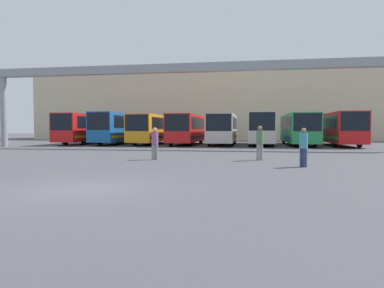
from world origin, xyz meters
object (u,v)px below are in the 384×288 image
(bus_slot_1, at_px, (122,127))
(bus_slot_2, at_px, (154,128))
(bus_slot_6, at_px, (298,128))
(bus_slot_7, at_px, (338,127))
(bus_slot_5, at_px, (260,127))
(pedestrian_mid_left, at_px, (260,142))
(bus_slot_3, at_px, (187,128))
(bus_slot_4, at_px, (223,128))
(bus_slot_0, at_px, (89,127))
(pedestrian_near_right, at_px, (304,146))
(pedestrian_near_left, at_px, (155,143))

(bus_slot_1, distance_m, bus_slot_2, 3.84)
(bus_slot_6, bearing_deg, bus_slot_2, -179.89)
(bus_slot_1, relative_size, bus_slot_7, 1.10)
(bus_slot_2, bearing_deg, bus_slot_5, -1.86)
(bus_slot_1, distance_m, pedestrian_mid_left, 23.31)
(bus_slot_3, xyz_separation_m, pedestrian_mid_left, (7.14, -17.08, -0.82))
(bus_slot_1, xyz_separation_m, bus_slot_2, (3.82, -0.28, -0.12))
(bus_slot_1, xyz_separation_m, bus_slot_4, (11.47, -0.75, -0.12))
(bus_slot_4, bearing_deg, bus_slot_1, 176.27)
(bus_slot_6, bearing_deg, bus_slot_0, 179.87)
(bus_slot_3, bearing_deg, pedestrian_mid_left, -67.31)
(bus_slot_7, distance_m, pedestrian_mid_left, 19.29)
(bus_slot_3, distance_m, bus_slot_4, 3.83)
(bus_slot_3, relative_size, pedestrian_near_right, 5.95)
(bus_slot_2, bearing_deg, bus_slot_6, 0.11)
(bus_slot_4, bearing_deg, bus_slot_6, 3.75)
(bus_slot_7, bearing_deg, bus_slot_5, -179.11)
(bus_slot_1, bearing_deg, bus_slot_2, -4.14)
(bus_slot_1, height_order, bus_slot_3, bus_slot_1)
(bus_slot_3, relative_size, bus_slot_4, 0.97)
(bus_slot_1, height_order, bus_slot_4, bus_slot_1)
(bus_slot_3, bearing_deg, pedestrian_near_left, -85.12)
(pedestrian_near_left, relative_size, pedestrian_mid_left, 0.95)
(bus_slot_0, bearing_deg, pedestrian_mid_left, -43.71)
(pedestrian_near_left, bearing_deg, bus_slot_4, 64.81)
(bus_slot_0, distance_m, pedestrian_mid_left, 25.77)
(bus_slot_5, bearing_deg, bus_slot_1, 177.57)
(bus_slot_7, bearing_deg, pedestrian_near_left, -127.40)
(bus_slot_3, xyz_separation_m, pedestrian_near_right, (8.96, -19.98, -0.88))
(bus_slot_3, height_order, bus_slot_5, bus_slot_5)
(bus_slot_2, bearing_deg, bus_slot_4, -3.53)
(pedestrian_near_left, xyz_separation_m, pedestrian_mid_left, (5.64, 0.58, 0.04))
(bus_slot_3, relative_size, bus_slot_5, 0.95)
(bus_slot_1, bearing_deg, bus_slot_6, -0.74)
(bus_slot_6, bearing_deg, pedestrian_mid_left, -103.71)
(bus_slot_4, height_order, pedestrian_near_right, bus_slot_4)
(bus_slot_4, relative_size, pedestrian_mid_left, 5.75)
(bus_slot_6, distance_m, pedestrian_near_left, 20.87)
(bus_slot_7, height_order, pedestrian_near_left, bus_slot_7)
(bus_slot_0, relative_size, pedestrian_near_right, 6.78)
(bus_slot_6, bearing_deg, bus_slot_5, -173.99)
(bus_slot_5, relative_size, pedestrian_near_left, 6.13)
(bus_slot_1, relative_size, bus_slot_5, 1.12)
(bus_slot_2, bearing_deg, pedestrian_near_right, -58.19)
(bus_slot_0, bearing_deg, bus_slot_1, 2.93)
(pedestrian_mid_left, distance_m, pedestrian_near_right, 3.43)
(bus_slot_3, relative_size, pedestrian_near_left, 5.83)
(bus_slot_4, height_order, pedestrian_mid_left, bus_slot_4)
(bus_slot_2, height_order, bus_slot_7, bus_slot_7)
(bus_slot_2, xyz_separation_m, bus_slot_3, (3.82, -0.63, -0.00))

